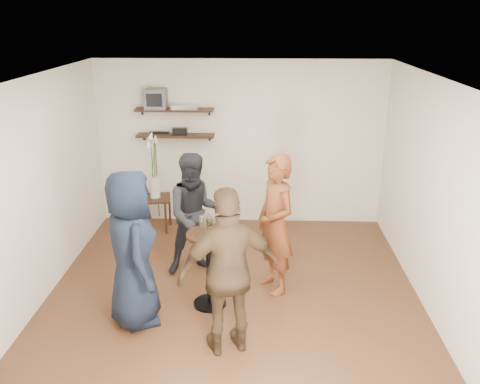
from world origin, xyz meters
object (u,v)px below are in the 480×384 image
radio (180,131)px  drinks_table (209,260)px  person_dark (196,214)px  crt_monitor (156,99)px  person_plaid (275,225)px  side_table (156,202)px  person_brown (229,272)px  dvd_deck (185,107)px  person_navy (132,249)px

radio → drinks_table: size_ratio=0.24×
drinks_table → person_dark: size_ratio=0.57×
crt_monitor → person_plaid: (1.78, -2.07, -1.15)m
crt_monitor → drinks_table: bearing=-67.7°
side_table → person_plaid: 2.55m
radio → person_dark: (0.43, -1.64, -0.71)m
side_table → person_brown: size_ratio=0.31×
radio → person_plaid: bearing=-55.3°
dvd_deck → radio: 0.39m
crt_monitor → radio: size_ratio=1.45×
side_table → person_dark: size_ratio=0.33×
person_brown → person_navy: bearing=-42.5°
drinks_table → person_navy: person_navy is taller
radio → person_plaid: (1.43, -2.07, -0.65)m
crt_monitor → person_navy: size_ratio=0.18×
dvd_deck → person_dark: 2.00m
crt_monitor → person_plaid: size_ratio=0.19×
side_table → person_plaid: size_ratio=0.31×
person_brown → drinks_table: bearing=-90.0°
radio → person_plaid: 2.60m
drinks_table → person_plaid: 0.90m
person_dark → dvd_deck: bearing=85.0°
drinks_table → person_brown: size_ratio=0.52×
radio → person_brown: 3.48m
side_table → person_navy: 2.56m
radio → crt_monitor: bearing=180.0°
crt_monitor → person_plaid: 2.96m
side_table → person_plaid: person_plaid is taller
person_dark → person_brown: (0.53, -1.64, 0.07)m
dvd_deck → person_dark: size_ratio=0.25×
drinks_table → person_dark: person_dark is taller
dvd_deck → person_plaid: size_ratio=0.23×
person_dark → person_navy: size_ratio=0.92×
drinks_table → dvd_deck: bearing=103.0°
side_table → person_dark: person_dark is taller
dvd_deck → person_brown: size_ratio=0.23×
dvd_deck → side_table: (-0.47, -0.31, -1.45)m
person_dark → person_navy: 1.30m
crt_monitor → side_table: bearing=-95.6°
radio → side_table: (-0.37, -0.31, -1.07)m
person_navy → person_brown: (1.07, -0.46, -0.00)m
person_plaid → person_dark: bearing=-140.6°
drinks_table → person_plaid: bearing=27.6°
dvd_deck → person_plaid: bearing=-57.2°
radio → drinks_table: 2.72m
person_plaid → crt_monitor: bearing=-167.0°
crt_monitor → person_dark: size_ratio=0.20×
crt_monitor → drinks_table: crt_monitor is taller
crt_monitor → side_table: 1.60m
crt_monitor → radio: crt_monitor is taller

